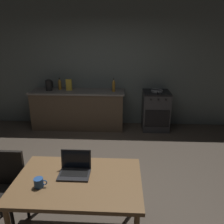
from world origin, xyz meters
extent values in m
plane|color=#473D33|center=(0.00, 0.00, 0.00)|extent=(12.00, 12.00, 0.00)
cube|color=slate|center=(0.30, 2.57, 1.42)|extent=(6.40, 0.10, 2.84)
cube|color=#4C3D2D|center=(-0.58, 2.22, 0.43)|extent=(2.10, 0.60, 0.86)
cube|color=#66605B|center=(-0.58, 2.22, 0.88)|extent=(2.16, 0.64, 0.04)
cube|color=#2D2D30|center=(1.23, 2.22, 0.43)|extent=(0.60, 0.60, 0.86)
cube|color=black|center=(1.23, 2.22, 0.88)|extent=(0.60, 0.60, 0.04)
cube|color=black|center=(1.23, 1.92, 0.36)|extent=(0.54, 0.01, 0.39)
cylinder|color=black|center=(1.07, 1.91, 0.80)|extent=(0.04, 0.02, 0.04)
cylinder|color=black|center=(1.23, 1.91, 0.80)|extent=(0.04, 0.02, 0.04)
cylinder|color=black|center=(1.39, 1.91, 0.80)|extent=(0.04, 0.02, 0.04)
cube|color=brown|center=(0.03, -0.88, 0.71)|extent=(1.27, 0.85, 0.04)
cylinder|color=brown|center=(-0.54, -0.51, 0.35)|extent=(0.05, 0.05, 0.69)
cylinder|color=brown|center=(0.61, -0.51, 0.35)|extent=(0.05, 0.05, 0.69)
cube|color=black|center=(-0.82, -0.83, 0.46)|extent=(0.40, 0.40, 0.04)
cube|color=black|center=(-0.82, -0.65, 0.69)|extent=(0.38, 0.04, 0.42)
cylinder|color=black|center=(-0.65, -0.66, 0.22)|extent=(0.04, 0.04, 0.44)
cube|color=#232326|center=(-0.02, -0.82, 0.74)|extent=(0.32, 0.22, 0.02)
cube|color=black|center=(-0.02, -0.80, 0.75)|extent=(0.28, 0.12, 0.00)
cube|color=#232326|center=(-0.02, -0.69, 0.85)|extent=(0.32, 0.03, 0.21)
cube|color=black|center=(-0.02, -0.70, 0.85)|extent=(0.29, 0.02, 0.18)
cylinder|color=black|center=(-1.24, 2.22, 0.91)|extent=(0.16, 0.16, 0.02)
cylinder|color=black|center=(-1.24, 2.22, 1.02)|extent=(0.15, 0.15, 0.21)
cylinder|color=black|center=(-1.24, 2.22, 1.14)|extent=(0.09, 0.09, 0.02)
cube|color=black|center=(-1.15, 2.22, 1.03)|extent=(0.02, 0.02, 0.15)
cylinder|color=#8C601E|center=(0.26, 2.17, 1.00)|extent=(0.07, 0.07, 0.22)
cone|color=#8C601E|center=(0.26, 2.17, 1.14)|extent=(0.07, 0.07, 0.06)
cylinder|color=black|center=(0.26, 2.17, 1.18)|extent=(0.03, 0.03, 0.02)
cylinder|color=gray|center=(1.23, 2.20, 0.90)|extent=(0.25, 0.25, 0.01)
torus|color=gray|center=(1.23, 2.20, 0.93)|extent=(0.26, 0.26, 0.02)
cylinder|color=black|center=(1.23, 1.99, 0.92)|extent=(0.02, 0.18, 0.02)
cylinder|color=#264C8C|center=(-0.32, -1.01, 0.78)|extent=(0.09, 0.09, 0.09)
torus|color=#264C8C|center=(-0.26, -1.01, 0.78)|extent=(0.05, 0.01, 0.05)
cube|color=gold|center=(-0.77, 2.24, 1.02)|extent=(0.13, 0.05, 0.26)
cylinder|color=#8C601E|center=(-1.00, 2.30, 0.99)|extent=(0.07, 0.07, 0.20)
cone|color=#8C601E|center=(-1.00, 2.30, 1.12)|extent=(0.07, 0.07, 0.06)
cylinder|color=black|center=(-1.00, 2.30, 1.16)|extent=(0.03, 0.03, 0.02)
camera|label=1|loc=(0.47, -2.77, 2.11)|focal=36.02mm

